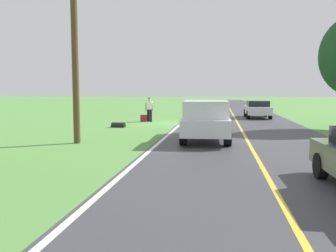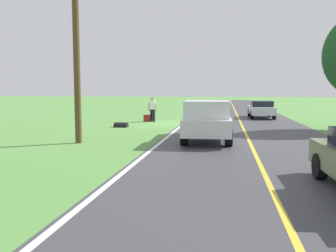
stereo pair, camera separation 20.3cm
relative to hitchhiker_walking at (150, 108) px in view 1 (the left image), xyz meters
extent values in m
plane|color=#568E42|center=(-1.57, 1.17, -0.98)|extent=(200.00, 200.00, 0.00)
cube|color=#3D3D42|center=(-6.25, 1.17, -0.98)|extent=(8.03, 120.00, 0.00)
cube|color=silver|center=(-2.41, 1.17, -0.98)|extent=(0.16, 117.60, 0.00)
cube|color=gold|center=(-6.25, 1.17, -0.98)|extent=(0.14, 117.60, 0.00)
cylinder|color=black|center=(-0.12, 0.15, -0.54)|extent=(0.18, 0.18, 0.88)
cylinder|color=black|center=(0.11, -0.09, -0.54)|extent=(0.18, 0.18, 0.88)
cube|color=white|center=(0.00, 0.03, 0.19)|extent=(0.41, 0.27, 0.58)
sphere|color=tan|center=(0.00, 0.03, 0.59)|extent=(0.23, 0.23, 0.23)
sphere|color=#4C564C|center=(0.00, 0.03, 0.67)|extent=(0.20, 0.20, 0.20)
cube|color=#234C2D|center=(0.01, -0.17, 0.22)|extent=(0.33, 0.21, 0.44)
cylinder|color=tan|center=(-0.26, 0.04, 0.08)|extent=(0.10, 0.10, 0.58)
cylinder|color=tan|center=(0.26, 0.06, 0.08)|extent=(0.10, 0.10, 0.58)
cube|color=maroon|center=(0.42, 0.10, -0.73)|extent=(0.47, 0.22, 0.50)
cube|color=silver|center=(-4.38, 8.91, -0.23)|extent=(2.16, 5.46, 0.70)
cube|color=silver|center=(-4.41, 10.10, 0.48)|extent=(1.90, 2.21, 0.72)
cube|color=black|center=(-4.41, 10.10, 0.55)|extent=(1.72, 1.34, 0.43)
cube|color=silver|center=(-5.28, 7.81, 0.34)|extent=(0.19, 3.03, 0.45)
cube|color=silver|center=(-3.41, 7.86, 0.34)|extent=(0.19, 3.03, 0.45)
cube|color=silver|center=(-4.30, 6.32, 0.34)|extent=(1.84, 0.15, 0.45)
cylinder|color=black|center=(-5.33, 10.64, -0.58)|extent=(0.32, 0.81, 0.80)
cylinder|color=black|center=(-3.53, 10.69, -0.58)|extent=(0.32, 0.81, 0.80)
cylinder|color=black|center=(-5.23, 7.34, -0.58)|extent=(0.32, 0.81, 0.80)
cylinder|color=black|center=(-3.43, 7.39, -0.58)|extent=(0.32, 0.81, 0.80)
cube|color=silver|center=(-8.08, -4.83, -0.34)|extent=(1.89, 4.42, 0.62)
cube|color=black|center=(-8.08, -4.63, 0.20)|extent=(1.65, 2.39, 0.46)
cylinder|color=black|center=(-7.22, -6.22, -0.65)|extent=(0.25, 0.66, 0.66)
cylinder|color=black|center=(-8.91, -6.23, -0.65)|extent=(0.25, 0.66, 0.66)
cylinder|color=black|center=(-7.25, -3.42, -0.65)|extent=(0.25, 0.66, 0.66)
cylinder|color=black|center=(-8.94, -3.43, -0.65)|extent=(0.25, 0.66, 0.66)
cylinder|color=black|center=(-7.58, 15.73, -0.65)|extent=(0.26, 0.67, 0.66)
cylinder|color=brown|center=(1.05, 10.77, 3.50)|extent=(0.28, 0.28, 8.96)
cylinder|color=black|center=(1.14, 4.14, -0.98)|extent=(0.80, 0.60, 0.60)
camera|label=1|loc=(-4.97, 25.22, 1.29)|focal=38.14mm
camera|label=2|loc=(-5.17, 25.19, 1.29)|focal=38.14mm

